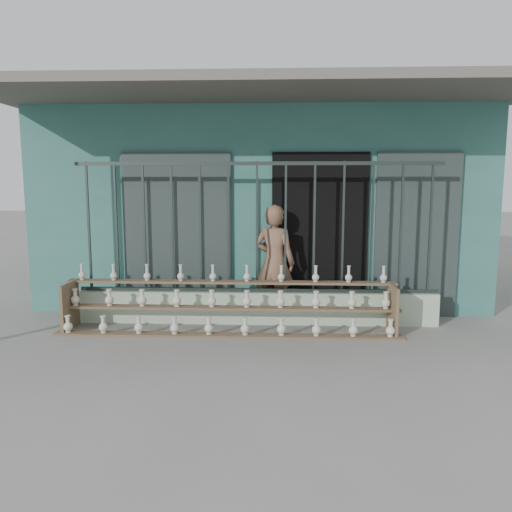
{
  "coord_description": "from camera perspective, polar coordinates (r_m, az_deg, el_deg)",
  "views": [
    {
      "loc": [
        0.29,
        -5.53,
        1.95
      ],
      "look_at": [
        0.0,
        1.0,
        1.0
      ],
      "focal_mm": 35.0,
      "sensor_mm": 36.0,
      "label": 1
    }
  ],
  "objects": [
    {
      "name": "parapet_wall",
      "position": [
        7.05,
        0.11,
        -5.9
      ],
      "size": [
        5.0,
        0.2,
        0.45
      ],
      "primitive_type": "cube",
      "color": "#AEC3A7",
      "rests_on": "ground"
    },
    {
      "name": "ground",
      "position": [
        5.87,
        -0.44,
        -11.14
      ],
      "size": [
        60.0,
        60.0,
        0.0
      ],
      "primitive_type": "plane",
      "color": "slate"
    },
    {
      "name": "workshop_building",
      "position": [
        9.77,
        0.87,
        6.34
      ],
      "size": [
        7.4,
        6.6,
        3.21
      ],
      "color": "#2F655E",
      "rests_on": "ground"
    },
    {
      "name": "elderly_woman",
      "position": [
        7.19,
        2.14,
        -0.71
      ],
      "size": [
        0.71,
        0.6,
        1.66
      ],
      "primitive_type": "imported",
      "rotation": [
        0.0,
        0.0,
        2.75
      ],
      "color": "brown",
      "rests_on": "ground"
    },
    {
      "name": "security_fence",
      "position": [
        6.86,
        0.11,
        3.25
      ],
      "size": [
        5.0,
        0.04,
        1.8
      ],
      "color": "#283330",
      "rests_on": "parapet_wall"
    },
    {
      "name": "shelf_rack",
      "position": [
        6.64,
        -3.13,
        -5.63
      ],
      "size": [
        4.5,
        0.68,
        0.85
      ],
      "color": "brown",
      "rests_on": "ground"
    }
  ]
}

